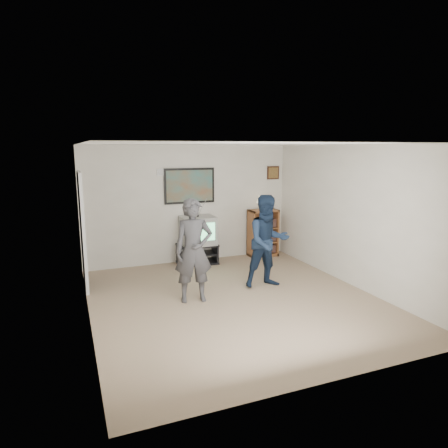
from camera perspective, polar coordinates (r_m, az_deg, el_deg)
room_shell at (r=6.59m, az=0.47°, el=0.39°), size 4.51×5.00×2.51m
media_stand at (r=8.57m, az=-3.84°, el=-4.27°), size 0.89×0.54×0.43m
crt_television at (r=8.46m, az=-3.78°, el=-0.91°), size 0.71×0.61×0.60m
bookshelf at (r=9.14m, az=5.58°, el=-1.28°), size 0.65×0.37×1.07m
table_lamp at (r=8.99m, az=5.32°, el=2.99°), size 0.19×0.19×0.31m
person_tall at (r=6.38m, az=-4.36°, el=-3.82°), size 0.66×0.49×1.67m
person_short at (r=7.07m, az=6.28°, el=-2.49°), size 0.83×0.67×1.65m
controller_left at (r=6.47m, az=-5.22°, el=-0.35°), size 0.09×0.14×0.04m
controller_right at (r=7.23m, az=5.52°, el=-0.71°), size 0.08×0.13×0.04m
poster at (r=8.52m, az=-4.94°, el=5.46°), size 1.10×0.03×0.75m
air_vent at (r=8.36m, az=-8.62°, el=7.34°), size 0.28×0.02×0.14m
small_picture at (r=9.28m, az=7.02°, el=7.28°), size 0.30×0.03×0.30m
doorway at (r=7.40m, az=-19.63°, el=-1.06°), size 0.03×0.85×2.00m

